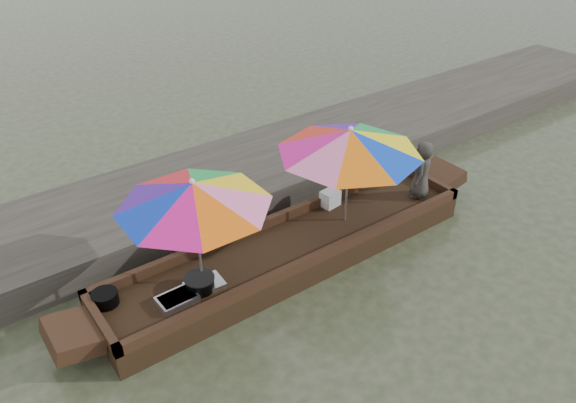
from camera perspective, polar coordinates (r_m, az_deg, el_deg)
water at (r=8.28m, az=0.41°, el=-6.16°), size 80.00×80.00×0.00m
dock at (r=9.69m, az=-7.35°, el=1.60°), size 22.00×2.20×0.50m
boat_hull at (r=8.17m, az=0.42°, el=-5.20°), size 5.75×1.20×0.35m
cooking_pot at (r=7.39m, az=-18.08°, el=-9.33°), size 0.33×0.33×0.17m
tray_crayfish at (r=7.21m, az=-11.20°, el=-9.73°), size 0.49×0.35×0.09m
tray_scallop at (r=7.38m, az=-8.47°, el=-8.38°), size 0.50×0.36×0.06m
charcoal_grill at (r=7.32m, az=-8.95°, el=-8.26°), size 0.37×0.37×0.17m
supply_bag at (r=8.85m, az=4.30°, el=0.32°), size 0.31×0.26×0.26m
vendor at (r=9.15m, az=13.46°, el=3.17°), size 0.57×0.53×0.97m
umbrella_bow at (r=7.01m, az=-9.18°, el=-3.23°), size 2.50×2.50×1.55m
umbrella_stern at (r=8.19m, az=6.09°, el=2.64°), size 2.31×2.31×1.55m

